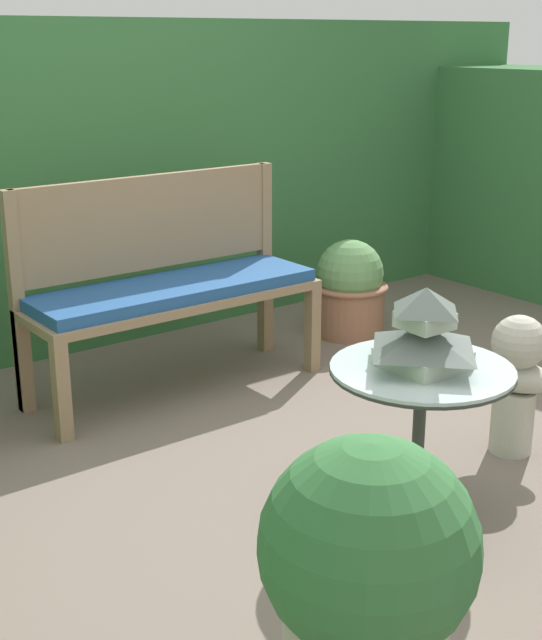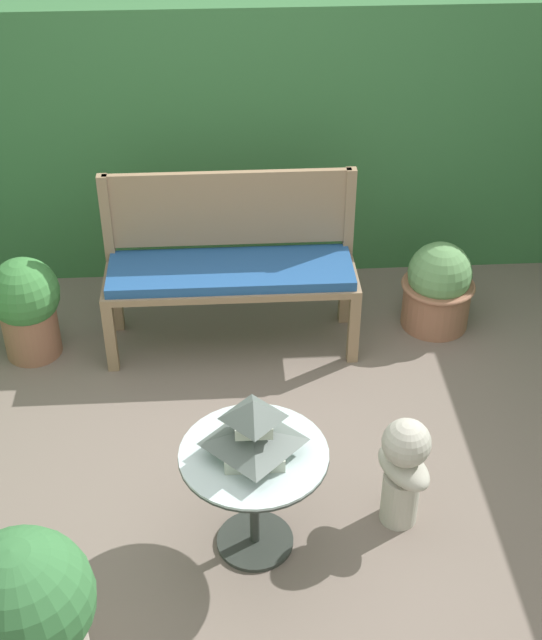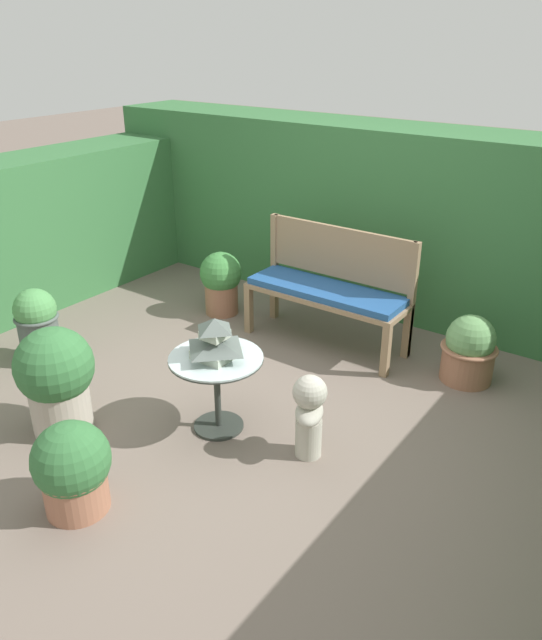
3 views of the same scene
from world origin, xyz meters
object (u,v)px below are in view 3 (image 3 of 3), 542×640
Objects in this scene: garden_bust at (309,412)px; potted_plant_path_edge at (37,324)px; potted_plant_hedge_corner at (221,281)px; potted_plant_table_far at (469,350)px; potted_plant_patio_mid at (73,468)px; patio_table at (217,373)px; garden_bench at (326,296)px; potted_plant_bench_left at (56,378)px; pagoda_birdhouse at (215,341)px.

garden_bust is 2.46m from potted_plant_path_edge.
potted_plant_table_far is (2.35, 0.14, -0.07)m from potted_plant_hedge_corner.
potted_plant_patio_mid is at bearing -67.43° from potted_plant_hedge_corner.
potted_plant_path_edge is 1.90m from potted_plant_patio_mid.
garden_bench is at bearing 92.39° from patio_table.
potted_plant_bench_left is 1.35× the size of potted_plant_patio_mid.
pagoda_birdhouse is 0.44× the size of potted_plant_bench_left.
potted_plant_table_far is (1.15, 1.62, -0.17)m from patio_table.
potted_plant_hedge_corner reaches higher than potted_plant_table_far.
potted_plant_bench_left is at bearing -131.46° from potted_plant_table_far.
patio_table is 1.06m from potted_plant_bench_left.
pagoda_birdhouse is 0.52× the size of potted_plant_path_edge.
garden_bust is at bearing -62.42° from garden_bench.
potted_plant_path_edge is 1.13× the size of potted_plant_patio_mid.
garden_bust reaches higher than patio_table.
potted_plant_table_far is at bearing 54.66° from patio_table.
patio_table reaches higher than garden_bench.
potted_plant_bench_left is 1.40× the size of potted_plant_table_far.
potted_plant_table_far is at bearing 48.54° from potted_plant_bench_left.
potted_plant_bench_left is at bearing 147.84° from potted_plant_patio_mid.
garden_bench is at bearing 43.18° from potted_plant_path_edge.
patio_table is at bearing -87.61° from garden_bench.
potted_plant_path_edge reaches higher than garden_bench.
potted_plant_path_edge is at bearing -109.92° from potted_plant_hedge_corner.
potted_plant_path_edge is (-1.78, -0.12, -0.34)m from pagoda_birdhouse.
garden_bust is 0.76× the size of potted_plant_bench_left.
garden_bust is at bearing 5.33° from potted_plant_path_edge.
potted_plant_path_edge reaches higher than potted_plant_patio_mid.
patio_table is 0.68m from garden_bust.
potted_plant_patio_mid is (-0.08, -2.57, -0.17)m from garden_bench.
garden_bust is 1.59m from potted_plant_table_far.
potted_plant_table_far is 3.41m from potted_plant_path_edge.
garden_bench is at bearing 92.39° from pagoda_birdhouse.
potted_plant_hedge_corner is at bearing -152.26° from garden_bust.
patio_table is (0.06, -1.49, -0.02)m from garden_bench.
garden_bust is at bearing 26.20° from potted_plant_bench_left.
garden_bust is at bearing -36.38° from potted_plant_hedge_corner.
potted_plant_bench_left is at bearing -143.01° from pagoda_birdhouse.
potted_plant_path_edge is at bearing 151.34° from potted_plant_bench_left.
potted_plant_hedge_corner is 1.70m from potted_plant_path_edge.
pagoda_birdhouse is 0.75m from garden_bust.
potted_plant_table_far is 0.97× the size of potted_plant_patio_mid.
potted_plant_table_far is (0.49, 1.52, -0.07)m from garden_bust.
garden_bench is 2.27m from potted_plant_bench_left.
potted_plant_bench_left reaches higher than patio_table.
garden_bench is at bearing -173.97° from potted_plant_table_far.
potted_plant_bench_left is 0.84m from potted_plant_patio_mid.
potted_plant_path_edge is (-1.78, -0.12, -0.10)m from patio_table.
garden_bench is 2.58m from potted_plant_patio_mid.
garden_bust is 2.32m from potted_plant_hedge_corner.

